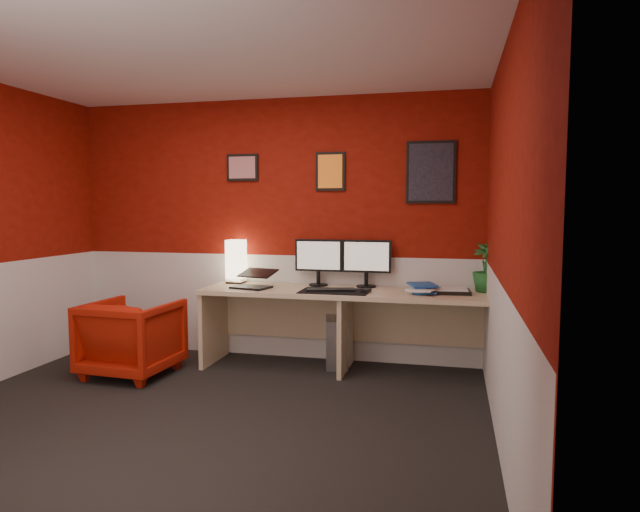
{
  "coord_description": "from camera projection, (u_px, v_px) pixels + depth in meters",
  "views": [
    {
      "loc": [
        1.7,
        -3.41,
        1.48
      ],
      "look_at": [
        0.6,
        1.21,
        1.05
      ],
      "focal_mm": 31.25,
      "sensor_mm": 36.0,
      "label": 1
    }
  ],
  "objects": [
    {
      "name": "ground",
      "position": [
        195.0,
        421.0,
        3.83
      ],
      "size": [
        4.0,
        3.5,
        0.01
      ],
      "primitive_type": "cube",
      "color": "black",
      "rests_on": "ground"
    },
    {
      "name": "ceiling",
      "position": [
        187.0,
        48.0,
        3.6
      ],
      "size": [
        4.0,
        3.5,
        0.01
      ],
      "primitive_type": "cube",
      "color": "white",
      "rests_on": "ground"
    },
    {
      "name": "wall_back",
      "position": [
        273.0,
        229.0,
        5.41
      ],
      "size": [
        4.0,
        0.01,
        2.5
      ],
      "primitive_type": "cube",
      "color": "maroon",
      "rests_on": "ground"
    },
    {
      "name": "wall_right",
      "position": [
        505.0,
        245.0,
        3.25
      ],
      "size": [
        0.01,
        3.5,
        2.5
      ],
      "primitive_type": "cube",
      "color": "maroon",
      "rests_on": "ground"
    },
    {
      "name": "wainscot_back",
      "position": [
        273.0,
        306.0,
        5.47
      ],
      "size": [
        4.0,
        0.01,
        1.0
      ],
      "primitive_type": "cube",
      "color": "silver",
      "rests_on": "ground"
    },
    {
      "name": "wainscot_right",
      "position": [
        500.0,
        370.0,
        3.32
      ],
      "size": [
        0.01,
        3.5,
        1.0
      ],
      "primitive_type": "cube",
      "color": "silver",
      "rests_on": "ground"
    },
    {
      "name": "desk",
      "position": [
        345.0,
        331.0,
        4.97
      ],
      "size": [
        2.6,
        0.65,
        0.73
      ],
      "primitive_type": "cube",
      "color": "#CFB285",
      "rests_on": "ground"
    },
    {
      "name": "shoji_lamp",
      "position": [
        236.0,
        263.0,
        5.39
      ],
      "size": [
        0.16,
        0.16,
        0.4
      ],
      "primitive_type": "cube",
      "color": "#FFE5B2",
      "rests_on": "desk"
    },
    {
      "name": "laptop",
      "position": [
        251.0,
        276.0,
        5.06
      ],
      "size": [
        0.37,
        0.3,
        0.22
      ],
      "primitive_type": "cube",
      "rotation": [
        0.0,
        0.0,
        -0.24
      ],
      "color": "black",
      "rests_on": "desk"
    },
    {
      "name": "monitor_left",
      "position": [
        318.0,
        255.0,
        5.21
      ],
      "size": [
        0.45,
        0.06,
        0.58
      ],
      "primitive_type": "cube",
      "color": "black",
      "rests_on": "desk"
    },
    {
      "name": "monitor_right",
      "position": [
        366.0,
        256.0,
        5.11
      ],
      "size": [
        0.45,
        0.06,
        0.58
      ],
      "primitive_type": "cube",
      "color": "black",
      "rests_on": "desk"
    },
    {
      "name": "desk_mat",
      "position": [
        335.0,
        291.0,
        4.87
      ],
      "size": [
        0.6,
        0.38,
        0.01
      ],
      "primitive_type": "cube",
      "color": "black",
      "rests_on": "desk"
    },
    {
      "name": "keyboard",
      "position": [
        331.0,
        290.0,
        4.88
      ],
      "size": [
        0.44,
        0.24,
        0.02
      ],
      "primitive_type": "cube",
      "rotation": [
        0.0,
        0.0,
        0.24
      ],
      "color": "black",
      "rests_on": "desk_mat"
    },
    {
      "name": "mouse",
      "position": [
        366.0,
        290.0,
        4.8
      ],
      "size": [
        0.08,
        0.11,
        0.03
      ],
      "primitive_type": "cube",
      "rotation": [
        0.0,
        0.0,
        -0.25
      ],
      "color": "black",
      "rests_on": "desk_mat"
    },
    {
      "name": "book_bottom",
      "position": [
        413.0,
        291.0,
        4.8
      ],
      "size": [
        0.21,
        0.28,
        0.03
      ],
      "primitive_type": "imported",
      "rotation": [
        0.0,
        0.0,
        0.03
      ],
      "color": "#22539E",
      "rests_on": "desk"
    },
    {
      "name": "book_middle",
      "position": [
        411.0,
        288.0,
        4.81
      ],
      "size": [
        0.3,
        0.36,
        0.02
      ],
      "primitive_type": "imported",
      "rotation": [
        0.0,
        0.0,
        -0.25
      ],
      "color": "silver",
      "rests_on": "book_bottom"
    },
    {
      "name": "book_top",
      "position": [
        410.0,
        285.0,
        4.8
      ],
      "size": [
        0.29,
        0.34,
        0.03
      ],
      "primitive_type": "imported",
      "rotation": [
        0.0,
        0.0,
        0.3
      ],
      "color": "#22539E",
      "rests_on": "book_middle"
    },
    {
      "name": "zen_tray",
      "position": [
        449.0,
        292.0,
        4.77
      ],
      "size": [
        0.37,
        0.28,
        0.03
      ],
      "primitive_type": "cube",
      "rotation": [
        0.0,
        0.0,
        0.08
      ],
      "color": "black",
      "rests_on": "desk"
    },
    {
      "name": "potted_plant",
      "position": [
        487.0,
        268.0,
        4.83
      ],
      "size": [
        0.24,
        0.24,
        0.43
      ],
      "primitive_type": "imported",
      "rotation": [
        0.0,
        0.0,
        0.02
      ],
      "color": "#19591E",
      "rests_on": "desk"
    },
    {
      "name": "pc_tower",
      "position": [
        337.0,
        341.0,
        5.17
      ],
      "size": [
        0.3,
        0.48,
        0.45
      ],
      "primitive_type": "cube",
      "rotation": [
        0.0,
        0.0,
        0.23
      ],
      "color": "#99999E",
      "rests_on": "ground"
    },
    {
      "name": "armchair",
      "position": [
        132.0,
        337.0,
        4.86
      ],
      "size": [
        0.75,
        0.77,
        0.66
      ],
      "primitive_type": "imported",
      "rotation": [
        0.0,
        0.0,
        3.08
      ],
      "color": "#A81B09",
      "rests_on": "ground"
    },
    {
      "name": "art_left",
      "position": [
        242.0,
        168.0,
        5.41
      ],
      "size": [
        0.32,
        0.02,
        0.26
      ],
      "primitive_type": "cube",
      "color": "red",
      "rests_on": "wall_back"
    },
    {
      "name": "art_center",
      "position": [
        330.0,
        171.0,
        5.21
      ],
      "size": [
        0.28,
        0.02,
        0.36
      ],
      "primitive_type": "cube",
      "color": "orange",
      "rests_on": "wall_back"
    },
    {
      "name": "art_right",
      "position": [
        431.0,
        172.0,
        5.0
      ],
      "size": [
        0.44,
        0.02,
        0.56
      ],
      "primitive_type": "cube",
      "color": "black",
      "rests_on": "wall_back"
    }
  ]
}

